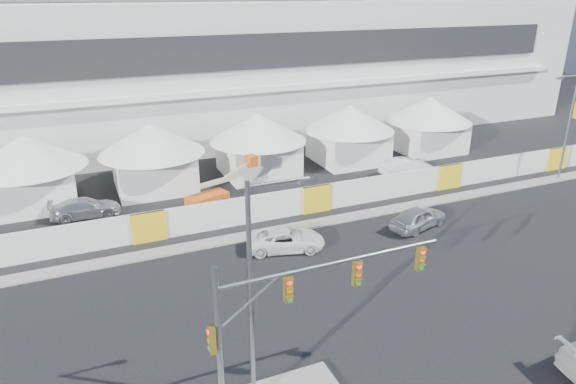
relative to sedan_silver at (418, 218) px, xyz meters
name	(u,v)px	position (x,y,z in m)	size (l,w,h in m)	color
ground	(338,351)	(-11.16, -9.23, -0.76)	(160.00, 160.00, 0.00)	black
far_curb	(483,192)	(8.84, 3.27, -0.70)	(80.00, 1.20, 0.12)	gray
stadium	(234,43)	(-2.45, 32.27, 8.69)	(80.00, 24.80, 21.98)	silver
tent_row	(207,145)	(-10.66, 14.77, 2.39)	(53.40, 8.40, 5.40)	white
hoarding_fence	(316,199)	(-5.16, 5.27, 0.24)	(70.00, 0.25, 2.00)	white
scaffold_tower	(515,63)	(34.84, 26.77, 5.24)	(4.40, 4.40, 12.00)	#595B60
sedan_silver	(418,218)	(0.00, 0.00, 0.00)	(4.47, 1.80, 1.52)	silver
pickup_curb	(286,240)	(-9.48, 0.68, -0.09)	(4.83, 2.23, 1.34)	white
lot_car_a	(406,167)	(5.51, 9.17, 0.00)	(4.64, 1.62, 1.53)	white
lot_car_c	(85,208)	(-20.73, 10.89, -0.07)	(4.77, 1.94, 1.38)	#B7B6BB
traffic_mast	(275,327)	(-15.05, -11.39, 3.16)	(9.26, 0.65, 6.70)	slate
streetlight_median	(257,283)	(-15.46, -10.73, 4.69)	(2.56, 0.26, 9.24)	slate
streetlight_curb	(568,119)	(16.89, 3.27, 4.46)	(2.67, 0.60, 9.00)	slate
boom_lift	(215,195)	(-11.64, 9.28, 0.08)	(6.37, 2.28, 3.13)	orange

